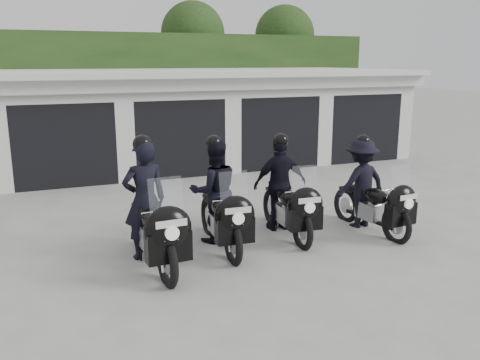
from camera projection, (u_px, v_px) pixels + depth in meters
name	position (u px, v px, depth m)	size (l,w,h in m)	color
ground	(261.00, 238.00, 9.58)	(80.00, 80.00, 0.00)	#A0A09A
garage_block	(159.00, 118.00, 16.52)	(16.40, 6.80, 2.96)	silver
background_vegetation	(140.00, 73.00, 20.73)	(20.00, 3.90, 5.80)	#1A3413
police_bike_a	(151.00, 214.00, 8.17)	(0.82, 2.49, 2.17)	black
police_bike_b	(218.00, 199.00, 9.08)	(0.96, 2.35, 2.04)	black
police_bike_c	(284.00, 190.00, 9.74)	(1.12, 2.28, 1.98)	black
police_bike_d	(366.00, 188.00, 9.97)	(1.20, 2.21, 1.92)	black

